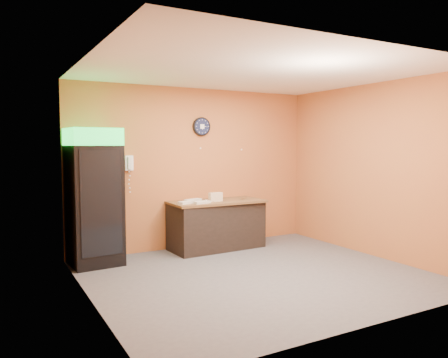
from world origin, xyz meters
TOP-DOWN VIEW (x-y plane):
  - floor at (0.00, 0.00)m, footprint 4.50×4.50m
  - back_wall at (0.00, 2.00)m, footprint 4.50×0.02m
  - left_wall at (-2.25, 0.00)m, footprint 0.02×4.00m
  - right_wall at (2.25, 0.00)m, footprint 0.02×4.00m
  - ceiling at (0.00, 0.00)m, footprint 4.50×4.00m
  - beverage_cooler at (-1.85, 1.60)m, footprint 0.77×0.78m
  - prep_counter at (0.23, 1.64)m, footprint 1.64×0.78m
  - wall_clock at (0.11, 1.97)m, footprint 0.33×0.06m
  - wall_phone at (-1.22, 1.95)m, footprint 0.13×0.11m
  - butcher_paper at (0.23, 1.64)m, footprint 1.65×0.79m
  - sub_roll_stack at (0.16, 1.53)m, footprint 0.25×0.10m
  - wrapped_sandwich_left at (-0.39, 1.51)m, footprint 0.33×0.23m
  - wrapped_sandwich_mid at (-0.15, 1.42)m, footprint 0.29×0.15m
  - wrapped_sandwich_right at (-0.18, 1.72)m, footprint 0.33×0.20m
  - kitchen_tool at (0.16, 1.70)m, footprint 0.05×0.05m

SIDE VIEW (x-z plane):
  - floor at x=0.00m, z-range 0.00..0.00m
  - prep_counter at x=0.23m, z-range 0.00..0.80m
  - butcher_paper at x=0.23m, z-range 0.80..0.84m
  - wrapped_sandwich_mid at x=-0.15m, z-range 0.84..0.88m
  - wrapped_sandwich_left at x=-0.39m, z-range 0.84..0.89m
  - wrapped_sandwich_right at x=-0.18m, z-range 0.84..0.89m
  - kitchen_tool at x=0.16m, z-range 0.84..0.90m
  - sub_roll_stack at x=0.16m, z-range 0.84..1.00m
  - beverage_cooler at x=-1.85m, z-range -0.02..2.03m
  - back_wall at x=0.00m, z-range 0.00..2.80m
  - left_wall at x=-2.25m, z-range 0.00..2.80m
  - right_wall at x=2.25m, z-range 0.00..2.80m
  - wall_phone at x=-1.22m, z-range 1.39..1.64m
  - wall_clock at x=0.11m, z-range 1.97..2.30m
  - ceiling at x=0.00m, z-range 2.79..2.81m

